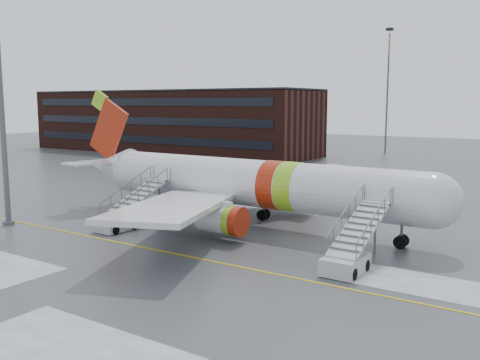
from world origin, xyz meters
The scene contains 6 objects.
ground centered at (0.00, 0.00, 0.00)m, with size 260.00×260.00×0.00m, color #494C4F.
airliner centered at (3.34, 8.79, 3.42)m, with size 35.03×32.97×11.18m.
airstair_fwd centered at (15.22, 2.26, 1.06)m, with size 2.05×7.70×3.48m.
airstair_aft centered at (-3.79, 2.26, 1.06)m, with size 2.05×7.70×3.48m.
terminal_building centered at (-45.00, 54.98, 6.20)m, with size 62.00×16.11×12.30m.
light_mast_far_n centered at (-8.00, 78.00, 13.84)m, with size 1.20×1.20×24.25m.
Camera 1 is at (26.81, -27.13, 9.92)m, focal length 40.00 mm.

